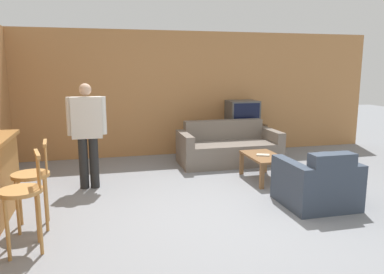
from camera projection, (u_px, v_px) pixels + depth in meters
ground_plane at (217, 215)px, 4.76m from camera, size 24.00×24.00×0.00m
wall_back at (167, 94)px, 7.90m from camera, size 9.40×0.08×2.60m
bar_chair_near at (23, 198)px, 3.72m from camera, size 0.50×0.50×1.02m
bar_chair_mid at (32, 181)px, 4.28m from camera, size 0.46×0.46×1.02m
couch_far at (228, 148)px, 7.31m from camera, size 1.92×0.93×0.81m
armchair_near at (317, 184)px, 5.04m from camera, size 0.90×0.88×0.79m
coffee_table at (264, 159)px, 6.18m from camera, size 0.52×0.92×0.42m
tv_unit at (242, 139)px, 8.17m from camera, size 0.98×0.47×0.64m
tv at (242, 112)px, 8.06m from camera, size 0.64×0.51×0.51m
book_on_table at (263, 155)px, 6.15m from camera, size 0.25×0.21×0.02m
person_by_window at (87, 130)px, 5.67m from camera, size 0.58×0.18×1.62m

